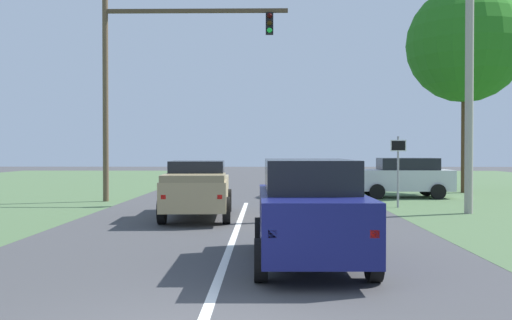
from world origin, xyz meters
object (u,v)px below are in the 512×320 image
at_px(oak_tree_right, 465,44).
at_px(utility_pole_right, 469,80).
at_px(crossing_suv_far, 404,177).
at_px(traffic_light, 150,67).
at_px(keep_moving_sign, 398,162).
at_px(red_suv_near, 309,209).
at_px(pickup_truck_lead, 198,188).

relative_size(oak_tree_right, utility_pole_right, 1.15).
height_order(oak_tree_right, utility_pole_right, oak_tree_right).
distance_m(crossing_suv_far, utility_pole_right, 7.65).
bearing_deg(traffic_light, keep_moving_sign, -13.86).
relative_size(red_suv_near, pickup_truck_lead, 0.86).
bearing_deg(pickup_truck_lead, crossing_suv_far, 43.28).
height_order(red_suv_near, keep_moving_sign, keep_moving_sign).
xyz_separation_m(traffic_light, crossing_suv_far, (11.26, 2.24, -4.73)).
bearing_deg(red_suv_near, keep_moving_sign, 68.74).
xyz_separation_m(red_suv_near, keep_moving_sign, (4.20, 10.79, 0.68)).
bearing_deg(oak_tree_right, red_suv_near, -116.88).
bearing_deg(keep_moving_sign, utility_pole_right, -45.94).
bearing_deg(crossing_suv_far, keep_moving_sign, -106.00).
bearing_deg(traffic_light, crossing_suv_far, 11.23).
bearing_deg(red_suv_near, utility_pole_right, 54.99).
bearing_deg(red_suv_near, traffic_light, 113.37).
height_order(traffic_light, oak_tree_right, oak_tree_right).
distance_m(pickup_truck_lead, traffic_light, 7.97).
relative_size(pickup_truck_lead, utility_pole_right, 0.60).
relative_size(traffic_light, crossing_suv_far, 1.99).
relative_size(keep_moving_sign, crossing_suv_far, 0.62).
xyz_separation_m(red_suv_near, crossing_suv_far, (5.54, 15.47, -0.09)).
distance_m(red_suv_near, pickup_truck_lead, 8.00).
relative_size(pickup_truck_lead, keep_moving_sign, 2.05).
bearing_deg(keep_moving_sign, traffic_light, 166.14).
distance_m(oak_tree_right, utility_pole_right, 10.66).
distance_m(red_suv_near, crossing_suv_far, 16.43).
height_order(oak_tree_right, crossing_suv_far, oak_tree_right).
bearing_deg(keep_moving_sign, oak_tree_right, 56.11).
distance_m(red_suv_near, traffic_light, 15.14).
height_order(red_suv_near, crossing_suv_far, red_suv_near).
distance_m(red_suv_near, utility_pole_right, 11.28).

